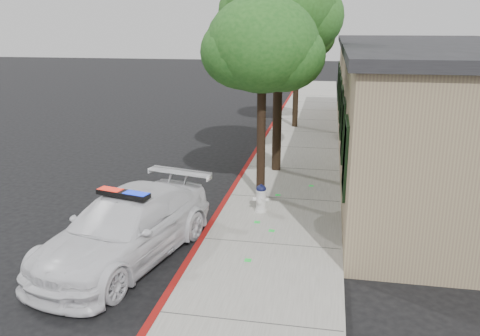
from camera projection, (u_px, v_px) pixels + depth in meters
name	position (u px, v px, depth m)	size (l,w,h in m)	color
ground	(199.00, 244.00, 11.12)	(120.00, 120.00, 0.00)	black
sidewalk	(282.00, 200.00, 13.64)	(3.20, 60.00, 0.15)	gray
red_curb	(229.00, 197.00, 13.91)	(0.14, 60.00, 0.16)	#9E1211
clapboard_building	(439.00, 101.00, 17.84)	(7.30, 20.89, 4.24)	#958661
police_car	(126.00, 228.00, 10.23)	(3.03, 5.18, 1.53)	white
fire_hydrant	(261.00, 198.00, 12.54)	(0.41, 0.36, 0.74)	white
street_tree_near	(262.00, 49.00, 12.66)	(3.25, 2.96, 5.42)	black
street_tree_mid	(280.00, 10.00, 14.92)	(3.84, 3.54, 6.76)	black
street_tree_far	(298.00, 33.00, 22.01)	(3.28, 3.02, 5.71)	black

